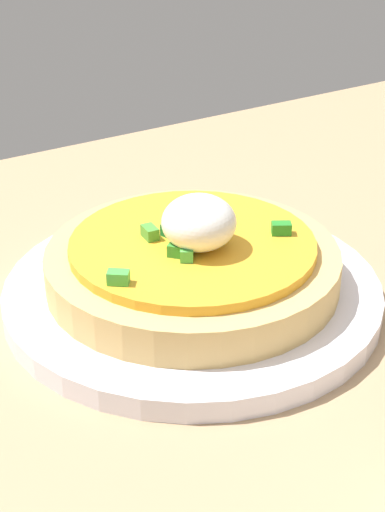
# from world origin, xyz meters

# --- Properties ---
(dining_table) EXTENTS (1.19, 0.69, 0.03)m
(dining_table) POSITION_xyz_m (0.00, 0.00, 0.02)
(dining_table) COLOR tan
(dining_table) RESTS_ON ground
(plate) EXTENTS (0.25, 0.25, 0.01)m
(plate) POSITION_xyz_m (-0.07, -0.03, 0.04)
(plate) COLOR white
(plate) RESTS_ON dining_table
(pizza) EXTENTS (0.19, 0.19, 0.07)m
(pizza) POSITION_xyz_m (-0.07, -0.03, 0.07)
(pizza) COLOR #DBB46B
(pizza) RESTS_ON plate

